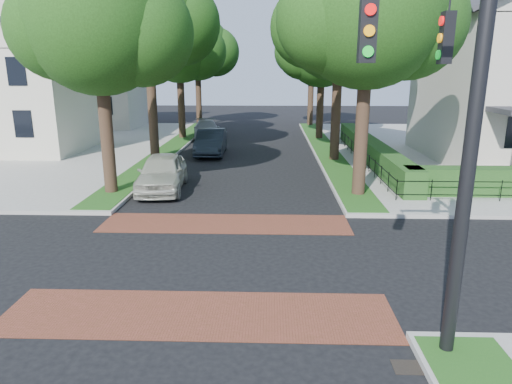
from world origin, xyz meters
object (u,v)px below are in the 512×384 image
at_px(traffic_signal, 458,113).
at_px(parked_car_rear, 206,130).
at_px(parked_car_front, 162,172).
at_px(parked_car_middle, 211,142).

xyz_separation_m(traffic_signal, parked_car_rear, (-8.49, 28.80, -3.98)).
height_order(traffic_signal, parked_car_front, traffic_signal).
relative_size(traffic_signal, parked_car_front, 1.60).
relative_size(parked_car_front, parked_car_rear, 1.00).
xyz_separation_m(traffic_signal, parked_car_front, (-8.27, 12.31, -3.86)).
bearing_deg(parked_car_rear, parked_car_middle, -89.45).
bearing_deg(traffic_signal, parked_car_front, 123.90).
distance_m(parked_car_middle, parked_car_rear, 7.32).
relative_size(traffic_signal, parked_car_middle, 1.58).
xyz_separation_m(parked_car_middle, parked_car_rear, (-1.30, 7.20, -0.11)).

